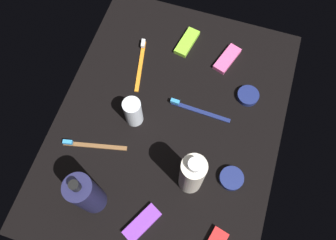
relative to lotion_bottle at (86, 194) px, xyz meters
The scene contains 12 objects.
ground_plane 30.89cm from the lotion_bottle, 23.95° to the right, with size 84.00×64.00×1.20cm, color black.
lotion_bottle is the anchor object (origin of this frame).
bodywash_bottle 25.76cm from the lotion_bottle, 61.30° to the right, with size 6.14×6.14×19.60cm.
deodorant_stick 25.74cm from the lotion_bottle, ahead, with size 5.01×5.01×10.05cm, color silver.
toothbrush_brown 17.72cm from the lotion_bottle, 25.99° to the left, with size 5.08×17.83×2.10cm.
toothbrush_navy 39.12cm from the lotion_bottle, 29.32° to the right, with size 1.85×18.03×2.10cm.
toothbrush_orange 44.51cm from the lotion_bottle, ahead, with size 17.86×4.89×2.10cm.
snack_bar_purple 16.57cm from the lotion_bottle, 96.96° to the right, with size 10.40×4.00×1.50cm, color purple.
snack_bar_lime 56.39cm from the lotion_bottle, ahead, with size 10.40×4.00×1.50cm, color #8CD133.
snack_bar_pink 58.23cm from the lotion_bottle, 23.41° to the right, with size 10.40×4.00×1.50cm, color #E55999.
cream_tin_left 37.89cm from the lotion_bottle, 63.38° to the right, with size 6.49×6.49×1.85cm, color navy.
cream_tin_right 53.54cm from the lotion_bottle, 37.06° to the right, with size 6.42×6.42×1.70cm, color navy.
Camera 1 is at (-33.24, -10.65, 88.91)cm, focal length 35.30 mm.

